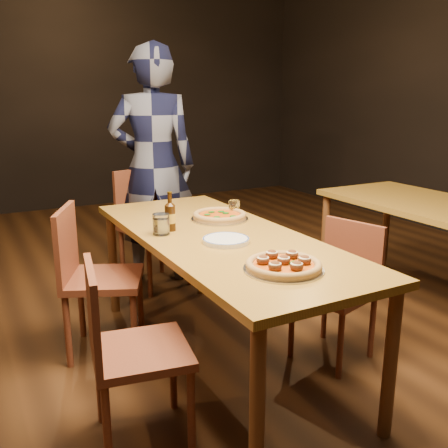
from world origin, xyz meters
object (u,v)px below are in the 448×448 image
chair_end (155,227)px  plate_stack (226,240)px  diner (153,166)px  amber_glass (234,207)px  chair_main_nw (141,350)px  chair_main_sw (104,278)px  beer_bottle (170,217)px  water_glass (161,224)px  pizza_margherita (220,216)px  chair_main_e (334,291)px  table_main (220,247)px  pizza_meatball (284,265)px

chair_end → plate_stack: 1.47m
diner → amber_glass: bearing=116.3°
amber_glass → chair_main_nw: bearing=-138.4°
chair_main_sw → plate_stack: 0.81m
beer_bottle → chair_main_sw: bearing=147.0°
beer_bottle → water_glass: 0.09m
chair_main_nw → pizza_margherita: size_ratio=2.47×
chair_main_e → pizza_margherita: 0.80m
chair_end → beer_bottle: 1.19m
chair_main_nw → water_glass: bearing=-19.6°
chair_main_nw → beer_bottle: size_ratio=4.01×
amber_glass → table_main: bearing=-129.1°
diner → water_glass: bearing=89.8°
chair_main_nw → amber_glass: 1.28m
pizza_meatball → plate_stack: 0.48m
table_main → beer_bottle: size_ratio=9.30×
chair_main_sw → pizza_margherita: bearing=-75.6°
table_main → chair_main_nw: 0.80m
chair_main_sw → beer_bottle: 0.54m
water_glass → diner: (0.43, 1.27, 0.13)m
pizza_meatball → beer_bottle: (-0.19, 0.83, 0.05)m
chair_main_e → pizza_meatball: chair_main_e is taller
chair_end → pizza_meatball: bearing=-108.0°
plate_stack → water_glass: size_ratio=2.10×
table_main → pizza_margherita: pizza_margherita is taller
chair_end → diner: (0.05, 0.13, 0.46)m
chair_main_e → water_glass: water_glass is taller
plate_stack → water_glass: 0.38m
chair_main_e → plate_stack: chair_main_e is taller
chair_main_nw → pizza_margherita: 1.12m
chair_main_sw → beer_bottle: size_ratio=4.26×
chair_main_nw → pizza_meatball: size_ratio=2.45×
beer_bottle → water_glass: (-0.07, -0.05, -0.02)m
chair_main_sw → chair_main_nw: bearing=-160.8°
beer_bottle → diner: (0.36, 1.22, 0.11)m
pizza_meatball → diner: bearing=85.1°
plate_stack → beer_bottle: (-0.16, 0.35, 0.07)m
pizza_meatball → plate_stack: pizza_meatball is taller
pizza_margherita → water_glass: 0.46m
chair_main_e → chair_end: (-0.48, 1.57, 0.07)m
plate_stack → water_glass: (-0.24, 0.30, 0.05)m
table_main → beer_bottle: 0.32m
chair_main_sw → diner: size_ratio=0.49×
table_main → chair_main_nw: size_ratio=2.32×
amber_glass → chair_main_sw: bearing=176.7°
chair_main_sw → chair_end: chair_end is taller
plate_stack → amber_glass: bearing=56.6°
chair_main_sw → water_glass: chair_main_sw is taller
table_main → plate_stack: plate_stack is taller
pizza_meatball → diner: 2.07m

